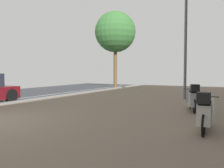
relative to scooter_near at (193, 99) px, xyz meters
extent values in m
cube|color=#776655|center=(-0.46, -4.93, -0.48)|extent=(14.40, 40.00, 0.05)
torus|color=black|center=(0.11, -0.36, -0.22)|extent=(0.20, 0.52, 0.53)
torus|color=black|center=(-0.24, 0.79, -0.22)|extent=(0.20, 0.52, 0.53)
cube|color=#A5A9AF|center=(-0.07, 0.21, -0.25)|extent=(0.47, 0.73, 0.08)
cube|color=#A5A9AF|center=(0.05, -0.15, 0.00)|extent=(0.44, 0.59, 0.49)
cube|color=black|center=(0.05, -0.15, 0.27)|extent=(0.39, 0.54, 0.06)
cylinder|color=#A5A9AF|center=(-0.23, 0.76, 0.04)|extent=(0.10, 0.13, 0.53)
cube|color=#A5A9AF|center=(-0.21, 0.69, 0.01)|extent=(0.33, 0.17, 0.52)
cylinder|color=black|center=(-0.23, 0.74, 0.30)|extent=(0.51, 0.18, 0.03)
cube|color=black|center=(0.13, -0.41, 0.42)|extent=(0.35, 0.35, 0.24)
torus|color=black|center=(0.82, -3.44, -0.22)|extent=(0.07, 0.54, 0.54)
torus|color=black|center=(0.77, -2.12, -0.22)|extent=(0.07, 0.54, 0.54)
cube|color=beige|center=(0.79, -2.78, -0.24)|extent=(0.31, 0.75, 0.08)
cube|color=beige|center=(0.81, -3.20, -0.01)|extent=(0.32, 0.59, 0.47)
cube|color=black|center=(0.81, -3.20, 0.26)|extent=(0.28, 0.54, 0.06)
cylinder|color=beige|center=(0.77, -2.15, 0.05)|extent=(0.07, 0.12, 0.54)
cube|color=beige|center=(0.77, -2.22, 0.02)|extent=(0.32, 0.09, 0.53)
cylinder|color=black|center=(0.77, -2.17, 0.31)|extent=(0.52, 0.05, 0.03)
cube|color=black|center=(0.82, -3.49, 0.41)|extent=(0.29, 0.29, 0.24)
cylinder|color=black|center=(-7.90, -1.10, -0.15)|extent=(0.20, 0.62, 0.62)
cylinder|color=slate|center=(-1.10, 4.01, 2.31)|extent=(0.14, 0.14, 5.54)
cylinder|color=brown|center=(-8.00, 9.82, 1.28)|extent=(0.29, 0.29, 3.47)
sphere|color=#3D7839|center=(-8.00, 9.82, 4.20)|extent=(3.38, 3.38, 3.38)
camera|label=1|loc=(1.61, -9.45, 1.02)|focal=41.36mm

